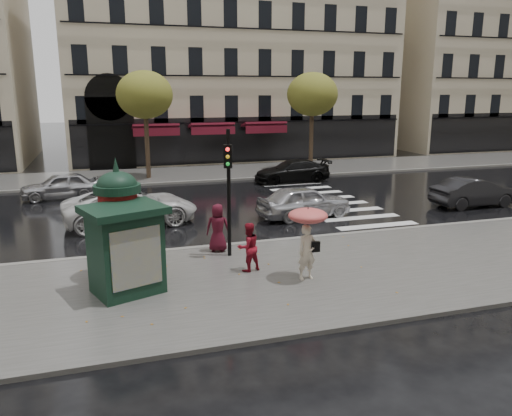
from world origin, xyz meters
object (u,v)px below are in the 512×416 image
object	(u,v)px
woman_red	(248,247)
car_darkgrey	(475,192)
traffic_light	(229,181)
car_white	(131,206)
car_far_silver	(61,186)
car_silver	(304,201)
man_burgundy	(218,228)
newsstand	(126,248)
woman_umbrella	(308,232)
car_black	(292,171)
morris_column	(119,221)

from	to	relation	value
woman_red	car_darkgrey	size ratio (longest dim) A/B	0.36
traffic_light	car_darkgrey	bearing A→B (deg)	17.13
woman_red	car_white	xyz separation A→B (m)	(-3.02, 7.04, -0.11)
woman_red	car_far_silver	xyz separation A→B (m)	(-6.18, 13.36, -0.20)
car_darkgrey	car_silver	bearing A→B (deg)	86.85
woman_red	traffic_light	size ratio (longest dim) A/B	0.36
man_burgundy	newsstand	xyz separation A→B (m)	(-3.14, -2.73, 0.41)
woman_umbrella	man_burgundy	xyz separation A→B (m)	(-1.87, 3.29, -0.61)
car_white	car_black	distance (m)	12.29
woman_red	newsstand	distance (m)	3.67
woman_umbrella	car_silver	xyz separation A→B (m)	(2.88, 7.15, -0.83)
woman_umbrella	car_far_silver	size ratio (longest dim) A/B	0.55
traffic_light	newsstand	size ratio (longest dim) A/B	1.71
car_white	car_far_silver	distance (m)	7.06
car_far_silver	morris_column	bearing A→B (deg)	3.18
car_darkgrey	car_white	size ratio (longest dim) A/B	0.77
newsstand	car_far_silver	world-z (taller)	newsstand
woman_red	car_white	distance (m)	7.67
man_burgundy	woman_red	bearing A→B (deg)	120.44
car_silver	car_darkgrey	world-z (taller)	car_silver
woman_red	traffic_light	distance (m)	2.33
woman_red	man_burgundy	bearing A→B (deg)	-93.45
car_darkgrey	car_white	distance (m)	16.06
woman_red	man_burgundy	distance (m)	2.18
man_burgundy	newsstand	bearing A→B (deg)	59.56
woman_red	car_black	distance (m)	15.83
woman_umbrella	car_white	distance (m)	9.36
woman_umbrella	man_burgundy	distance (m)	3.83
car_silver	car_white	distance (m)	7.40
morris_column	car_black	world-z (taller)	morris_column
car_white	car_far_silver	world-z (taller)	car_white
man_burgundy	morris_column	world-z (taller)	morris_column
woman_red	car_silver	world-z (taller)	woman_red
car_white	car_silver	bearing A→B (deg)	-103.78
man_burgundy	car_silver	world-z (taller)	man_burgundy
woman_red	car_black	size ratio (longest dim) A/B	0.32
morris_column	car_darkgrey	xyz separation A→B (m)	(16.65, 4.96, -1.12)
woman_red	newsstand	xyz separation A→B (m)	(-3.59, -0.59, 0.48)
car_black	car_far_silver	world-z (taller)	car_black
woman_red	car_silver	bearing A→B (deg)	-140.98
car_black	car_white	bearing A→B (deg)	-54.25
man_burgundy	car_black	bearing A→B (deg)	-102.82
newsstand	car_white	size ratio (longest dim) A/B	0.45
traffic_light	car_darkgrey	world-z (taller)	traffic_light
car_darkgrey	car_black	bearing A→B (deg)	34.55
car_darkgrey	car_black	distance (m)	10.57
traffic_light	car_far_silver	distance (m)	13.43
woman_umbrella	car_white	bearing A→B (deg)	118.49
car_black	woman_red	bearing A→B (deg)	-26.06
woman_umbrella	car_silver	bearing A→B (deg)	68.05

